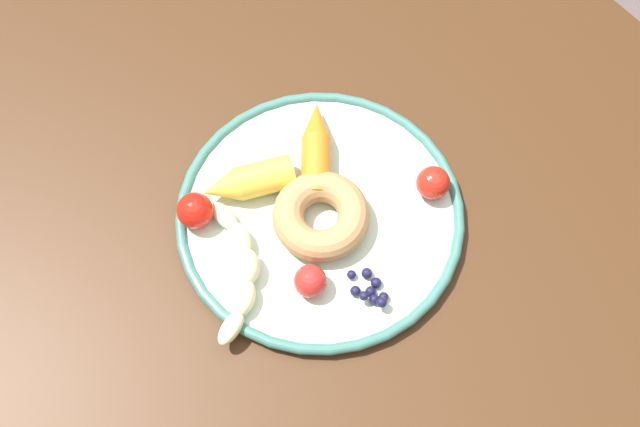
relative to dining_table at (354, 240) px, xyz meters
name	(u,v)px	position (x,y,z in m)	size (l,w,h in m)	color
ground_plane	(341,367)	(0.00, 0.00, -0.64)	(6.00, 6.00, 0.00)	#544847
dining_table	(354,240)	(0.00, 0.00, 0.00)	(1.23, 0.92, 0.71)	#3F2513
plate	(320,215)	(0.02, 0.04, 0.08)	(0.32, 0.32, 0.02)	silver
banana	(239,268)	(0.02, 0.15, 0.10)	(0.15, 0.10, 0.03)	beige
carrot_orange	(316,148)	(0.08, -0.01, 0.10)	(0.12, 0.10, 0.03)	orange
carrot_yellow	(248,182)	(0.09, 0.08, 0.11)	(0.07, 0.11, 0.04)	yellow
donut	(321,216)	(0.01, 0.04, 0.10)	(0.11, 0.11, 0.04)	#AE7E4F
blueberry_pile	(370,289)	(-0.08, 0.05, 0.09)	(0.06, 0.03, 0.02)	#191638
tomato_near	(195,211)	(0.10, 0.15, 0.11)	(0.04, 0.04, 0.04)	red
tomato_mid	(433,183)	(-0.03, -0.08, 0.11)	(0.04, 0.04, 0.04)	red
tomato_far	(310,281)	(-0.04, 0.10, 0.10)	(0.04, 0.04, 0.04)	red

